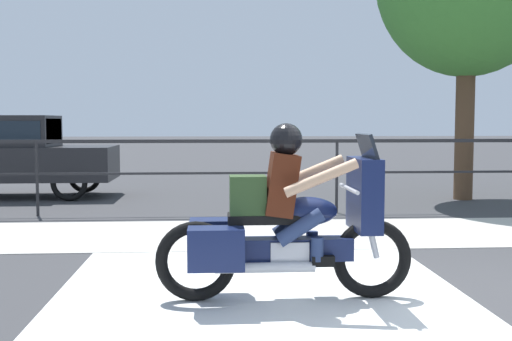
{
  "coord_description": "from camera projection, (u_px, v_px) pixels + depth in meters",
  "views": [
    {
      "loc": [
        -2.13,
        -5.56,
        1.6
      ],
      "look_at": [
        -1.67,
        1.47,
        1.05
      ],
      "focal_mm": 45.0,
      "sensor_mm": 36.0,
      "label": 1
    }
  ],
  "objects": [
    {
      "name": "crosswalk_band",
      "position": [
        264.0,
        308.0,
        5.49
      ],
      "size": [
        3.78,
        6.0,
        0.01
      ],
      "primitive_type": "cube",
      "color": "silver",
      "rests_on": "ground"
    },
    {
      "name": "parked_car",
      "position": [
        10.0,
        151.0,
        13.39
      ],
      "size": [
        4.11,
        1.67,
        1.71
      ],
      "rotation": [
        0.0,
        0.0,
        -0.02
      ],
      "color": "#232326",
      "rests_on": "ground"
    },
    {
      "name": "motorcycle",
      "position": [
        286.0,
        222.0,
        5.71
      ],
      "size": [
        2.31,
        0.76,
        1.58
      ],
      "rotation": [
        0.0,
        0.0,
        0.05
      ],
      "color": "black",
      "rests_on": "ground"
    },
    {
      "name": "fence_railing",
      "position": [
        337.0,
        155.0,
        11.08
      ],
      "size": [
        36.0,
        0.05,
        1.28
      ],
      "color": "#232326",
      "rests_on": "ground"
    },
    {
      "name": "sidewalk_band",
      "position": [
        363.0,
        232.0,
        9.18
      ],
      "size": [
        44.0,
        2.4,
        0.01
      ],
      "primitive_type": "cube",
      "color": "#B7B2A8",
      "rests_on": "ground"
    },
    {
      "name": "ground_plane",
      "position": [
        450.0,
        298.0,
        5.8
      ],
      "size": [
        120.0,
        120.0,
        0.0
      ],
      "primitive_type": "plane",
      "color": "#38383A"
    }
  ]
}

